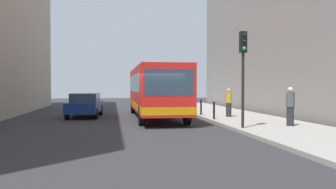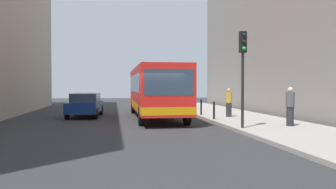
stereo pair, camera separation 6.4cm
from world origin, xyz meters
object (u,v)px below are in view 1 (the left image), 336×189
object	(u,v)px
bus	(155,89)
car_beside_bus	(85,104)
pedestrian_near_signal	(290,106)
traffic_light	(243,61)
bollard_mid	(201,107)
bollard_near	(214,110)
pedestrian_mid_sidewalk	(229,103)

from	to	relation	value
bus	car_beside_bus	world-z (taller)	bus
bus	car_beside_bus	xyz separation A→B (m)	(-4.24, 1.39, -0.94)
car_beside_bus	pedestrian_near_signal	distance (m)	12.37
bus	traffic_light	world-z (taller)	traffic_light
bus	bollard_mid	world-z (taller)	bus
car_beside_bus	pedestrian_near_signal	bearing A→B (deg)	144.37
traffic_light	bollard_near	size ratio (longest dim) A/B	4.32
bollard_mid	pedestrian_mid_sidewalk	size ratio (longest dim) A/B	0.58
bollard_near	bollard_mid	world-z (taller)	same
bus	pedestrian_near_signal	size ratio (longest dim) A/B	6.33
bus	pedestrian_mid_sidewalk	size ratio (longest dim) A/B	6.70
bus	bollard_near	xyz separation A→B (m)	(2.85, -2.86, -1.10)
traffic_light	pedestrian_near_signal	size ratio (longest dim) A/B	2.35
car_beside_bus	pedestrian_near_signal	xyz separation A→B (m)	(9.56, -7.85, 0.24)
traffic_light	pedestrian_near_signal	world-z (taller)	traffic_light
traffic_light	car_beside_bus	bearing A→B (deg)	131.07
car_beside_bus	pedestrian_near_signal	size ratio (longest dim) A/B	2.59
bus	bollard_mid	size ratio (longest dim) A/B	11.61
car_beside_bus	pedestrian_mid_sidewalk	size ratio (longest dim) A/B	2.74
traffic_light	bollard_mid	world-z (taller)	traffic_light
car_beside_bus	bollard_near	world-z (taller)	car_beside_bus
car_beside_bus	bollard_near	xyz separation A→B (m)	(7.08, -4.26, -0.16)
bus	car_beside_bus	bearing A→B (deg)	-17.98
bus	bollard_near	world-z (taller)	bus
bus	traffic_light	distance (m)	7.56
pedestrian_near_signal	bollard_near	bearing A→B (deg)	86.04
pedestrian_mid_sidewalk	pedestrian_near_signal	bearing A→B (deg)	-164.11
bollard_near	pedestrian_near_signal	bearing A→B (deg)	-55.42
bollard_near	pedestrian_near_signal	distance (m)	4.38
car_beside_bus	traffic_light	bearing A→B (deg)	134.84
bus	bollard_mid	distance (m)	3.05
pedestrian_near_signal	bus	bearing A→B (deg)	90.96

